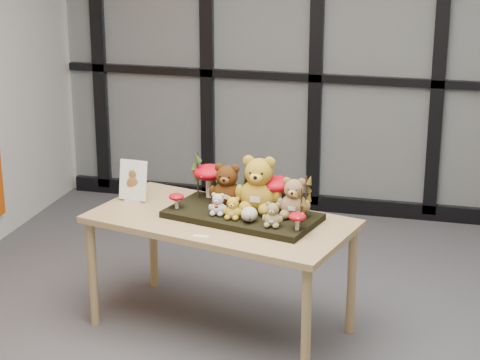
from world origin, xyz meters
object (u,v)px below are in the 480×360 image
(display_table, at_px, (221,230))
(bear_tan_back, at_px, (294,195))
(mushroom_front_right, at_px, (297,220))
(plush_cream_hedgehog, at_px, (249,214))
(bear_brown_medium, at_px, (227,183))
(bear_pooh_yellow, at_px, (259,181))
(bear_beige_small, at_px, (273,213))
(bear_white_bow, at_px, (218,203))
(sign_holder, at_px, (133,183))
(diorama_tray, at_px, (242,216))
(mushroom_back_right, at_px, (276,191))
(mushroom_front_left, at_px, (177,200))
(mushroom_back_left, at_px, (209,179))
(bear_small_yellow, at_px, (233,206))

(display_table, distance_m, bear_tan_back, 0.46)
(mushroom_front_right, bearing_deg, bear_tan_back, 106.17)
(plush_cream_hedgehog, bearing_deg, bear_brown_medium, 143.70)
(display_table, height_order, bear_pooh_yellow, bear_pooh_yellow)
(bear_beige_small, distance_m, plush_cream_hedgehog, 0.14)
(bear_white_bow, xyz_separation_m, sign_holder, (-0.56, 0.19, 0.00))
(display_table, distance_m, bear_brown_medium, 0.26)
(bear_pooh_yellow, xyz_separation_m, bear_brown_medium, (-0.19, 0.04, -0.04))
(bear_white_bow, xyz_separation_m, plush_cream_hedgehog, (0.19, -0.06, -0.02))
(diorama_tray, bearing_deg, mushroom_front_right, -14.16)
(bear_white_bow, relative_size, mushroom_back_right, 0.65)
(bear_beige_small, bearing_deg, bear_brown_medium, 155.13)
(display_table, height_order, diorama_tray, diorama_tray)
(mushroom_front_right, bearing_deg, bear_pooh_yellow, 137.65)
(plush_cream_hedgehog, bearing_deg, display_table, 166.37)
(display_table, xyz_separation_m, mushroom_front_right, (0.45, -0.15, 0.15))
(plush_cream_hedgehog, distance_m, mushroom_front_right, 0.27)
(mushroom_back_right, height_order, mushroom_front_right, mushroom_back_right)
(bear_tan_back, height_order, plush_cream_hedgehog, bear_tan_back)
(display_table, bearing_deg, mushroom_front_left, -167.01)
(bear_white_bow, relative_size, mushroom_back_left, 0.64)
(bear_beige_small, height_order, mushroom_front_left, bear_beige_small)
(mushroom_back_left, bearing_deg, bear_brown_medium, -40.31)
(bear_pooh_yellow, xyz_separation_m, mushroom_back_right, (0.09, 0.04, -0.07))
(display_table, relative_size, mushroom_front_left, 16.36)
(mushroom_front_left, bearing_deg, bear_white_bow, -9.09)
(mushroom_front_right, xyz_separation_m, sign_holder, (-1.02, 0.31, 0.02))
(bear_brown_medium, relative_size, plush_cream_hedgehog, 3.03)
(sign_holder, bearing_deg, mushroom_back_right, 2.49)
(bear_beige_small, bearing_deg, display_table, 171.37)
(bear_beige_small, height_order, plush_cream_hedgehog, bear_beige_small)
(bear_small_yellow, bearing_deg, bear_beige_small, -0.29)
(sign_holder, bearing_deg, diorama_tray, -6.16)
(plush_cream_hedgehog, bearing_deg, diorama_tray, 133.61)
(bear_pooh_yellow, height_order, mushroom_front_right, bear_pooh_yellow)
(plush_cream_hedgehog, bearing_deg, bear_small_yellow, -179.16)
(mushroom_front_left, bearing_deg, plush_cream_hedgehog, -13.03)
(bear_beige_small, height_order, mushroom_back_right, mushroom_back_right)
(bear_beige_small, bearing_deg, mushroom_back_left, 154.67)
(mushroom_back_right, relative_size, sign_holder, 0.87)
(bear_small_yellow, xyz_separation_m, mushroom_front_right, (0.36, -0.08, -0.02))
(bear_tan_back, bearing_deg, bear_small_yellow, -145.93)
(diorama_tray, distance_m, bear_small_yellow, 0.13)
(bear_brown_medium, height_order, bear_tan_back, bear_brown_medium)
(mushroom_front_right, bearing_deg, mushroom_back_right, 121.75)
(mushroom_back_right, bearing_deg, bear_white_bow, -150.83)
(display_table, bearing_deg, bear_pooh_yellow, 36.65)
(mushroom_back_right, relative_size, mushroom_front_right, 2.04)
(bear_tan_back, distance_m, plush_cream_hedgehog, 0.26)
(bear_white_bow, distance_m, mushroom_back_right, 0.33)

